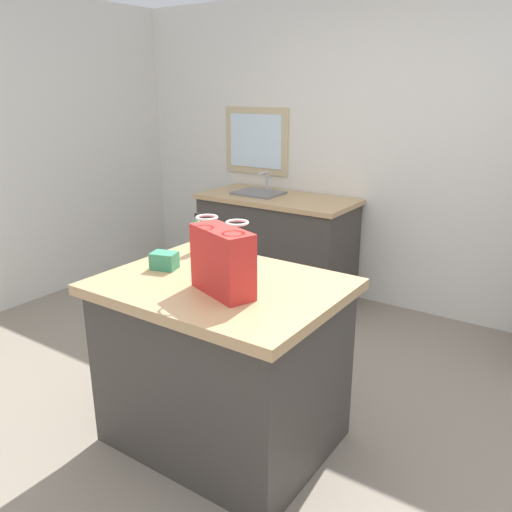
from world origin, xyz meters
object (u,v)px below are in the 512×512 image
(small_box, at_px, (164,261))
(shopping_bag, at_px, (223,261))
(bottle, at_px, (197,235))
(kitchen_island, at_px, (223,362))

(small_box, bearing_deg, shopping_bag, -11.45)
(shopping_bag, height_order, bottle, shopping_bag)
(small_box, bearing_deg, bottle, 98.88)
(shopping_bag, distance_m, bottle, 0.65)
(kitchen_island, distance_m, bottle, 0.74)
(kitchen_island, relative_size, small_box, 8.96)
(shopping_bag, relative_size, small_box, 2.83)
(kitchen_island, height_order, bottle, bottle)
(shopping_bag, height_order, small_box, shopping_bag)
(kitchen_island, distance_m, small_box, 0.60)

